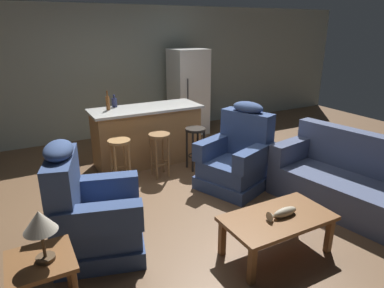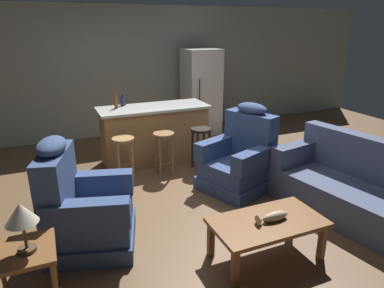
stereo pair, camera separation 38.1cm
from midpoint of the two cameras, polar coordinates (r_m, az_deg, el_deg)
The scene contains 16 objects.
ground_plane at distance 4.78m, azimuth 1.07°, elevation -8.30°, with size 12.00×12.00×0.00m.
back_wall at distance 7.26m, azimuth -9.26°, elevation 11.75°, with size 12.00×0.05×2.60m.
coffee_table at distance 3.53m, azimuth 15.56°, elevation -13.01°, with size 1.10×0.60×0.42m.
fish_figurine at distance 3.48m, azimuth 16.40°, elevation -11.68°, with size 0.34×0.10×0.10m.
couch at distance 4.65m, azimuth 27.85°, elevation -6.83°, with size 1.17×2.02×0.94m.
recliner_near_lamp at distance 3.67m, azimuth -14.88°, elevation -10.56°, with size 1.04×1.04×1.20m.
recliner_near_island at distance 4.87m, azimuth 10.19°, elevation -2.61°, with size 1.09×1.09×1.20m.
end_table at distance 3.03m, azimuth -22.86°, elevation -17.58°, with size 0.48×0.48×0.56m.
table_lamp at distance 2.79m, azimuth -23.12°, elevation -11.03°, with size 0.24×0.24×0.41m.
kitchen_island at distance 5.76m, azimuth -4.42°, elevation 1.67°, with size 1.80×0.70×0.95m.
bar_stool_left at distance 5.02m, azimuth -9.18°, elevation -1.29°, with size 0.32×0.32×0.68m.
bar_stool_middle at distance 5.19m, azimuth -2.60°, elevation -0.37°, with size 0.32×0.32×0.68m.
bar_stool_right at distance 5.42m, azimuth 3.49°, elevation 0.49°, with size 0.32×0.32×0.68m.
refrigerator at distance 7.27m, azimuth 3.04°, elevation 8.63°, with size 0.70×0.69×1.76m.
bottle_tall_green at distance 5.76m, azimuth -9.56°, elevation 7.09°, with size 0.09×0.09×0.20m.
bottle_short_amber at distance 5.57m, azimuth -10.66°, elevation 7.03°, with size 0.06×0.06×0.31m.
Camera 2 is at (-1.58, -3.95, 2.20)m, focal length 32.00 mm.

